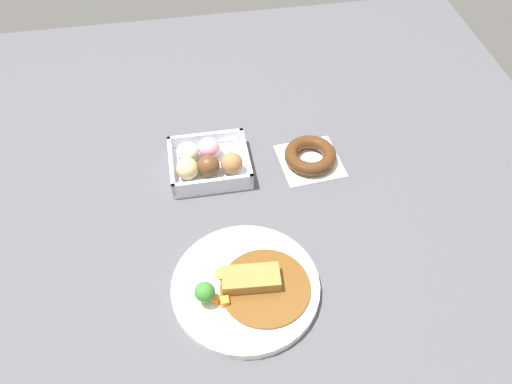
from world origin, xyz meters
The scene contains 4 objects.
ground_plane centered at (0.00, 0.00, 0.00)m, with size 1.60×1.60×0.00m, color #4C4C51.
curry_plate centered at (0.01, -0.17, 0.01)m, with size 0.27×0.27×0.07m.
donut_box centered at (-0.03, 0.15, 0.03)m, with size 0.17×0.15×0.06m.
chocolate_ring_donut centered at (0.20, 0.14, 0.02)m, with size 0.14×0.14×0.03m.
Camera 1 is at (-0.06, -0.67, 0.85)m, focal length 37.02 mm.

